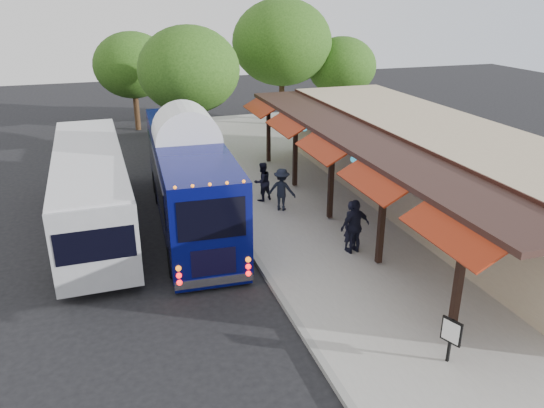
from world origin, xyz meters
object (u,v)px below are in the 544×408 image
object	(u,v)px
coach_bus	(188,174)
ped_c	(355,226)
ped_b	(262,182)
ped_d	(282,190)
city_bus	(91,187)
sign_board	(451,333)
ped_a	(352,226)

from	to	relation	value
coach_bus	ped_c	size ratio (longest dim) A/B	6.05
coach_bus	ped_b	xyz separation A→B (m)	(3.29, 0.93, -0.99)
ped_d	ped_c	bearing A→B (deg)	137.63
ped_c	city_bus	bearing A→B (deg)	-40.44
ped_c	sign_board	distance (m)	6.08
city_bus	sign_board	world-z (taller)	city_bus
ped_d	sign_board	xyz separation A→B (m)	(0.67, -10.50, -0.09)
city_bus	sign_board	distance (m)	13.89
coach_bus	sign_board	world-z (taller)	coach_bus
city_bus	ped_a	xyz separation A→B (m)	(8.48, -5.06, -0.64)
coach_bus	ped_d	world-z (taller)	coach_bus
ped_a	sign_board	size ratio (longest dim) A/B	1.52
ped_b	sign_board	xyz separation A→B (m)	(1.11, -11.80, -0.05)
city_bus	ped_a	size ratio (longest dim) A/B	6.34
city_bus	sign_board	size ratio (longest dim) A/B	9.62
ped_d	coach_bus	bearing A→B (deg)	27.74
ped_d	sign_board	distance (m)	10.52
sign_board	ped_d	bearing A→B (deg)	72.12
ped_a	ped_c	bearing A→B (deg)	-89.58
ped_c	sign_board	world-z (taller)	ped_c
coach_bus	ped_c	xyz separation A→B (m)	(4.85, -4.81, -0.88)
ped_a	sign_board	distance (m)	6.26
city_bus	ped_d	xyz separation A→B (m)	(7.37, -0.80, -0.65)
coach_bus	ped_a	distance (m)	6.76
sign_board	ped_a	bearing A→B (deg)	64.43
coach_bus	ped_a	bearing A→B (deg)	-40.98
ped_a	ped_c	size ratio (longest dim) A/B	0.93
ped_b	ped_c	bearing A→B (deg)	85.76
ped_b	sign_board	size ratio (longest dim) A/B	1.43
ped_c	coach_bus	bearing A→B (deg)	-53.52
ped_c	ped_b	bearing A→B (deg)	-83.56
coach_bus	ped_b	distance (m)	3.56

